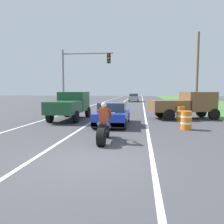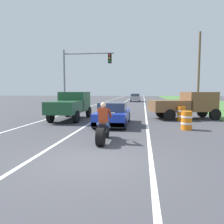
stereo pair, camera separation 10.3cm
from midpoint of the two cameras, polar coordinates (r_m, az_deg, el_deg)
The scene contains 14 objects.
ground_plane at distance 6.89m, azimuth -5.59°, elevation -12.16°, with size 160.00×160.00×0.00m, color #424247.
lane_stripe_left_solid at distance 27.36m, azimuth -7.23°, elevation 1.09°, with size 0.14×120.00×0.01m, color white.
lane_stripe_right_solid at distance 26.48m, azimuth 8.03°, elevation 0.93°, with size 0.14×120.00×0.01m, color white.
lane_stripe_centre_dashed at distance 26.68m, azimuth 0.28°, elevation 1.02°, with size 0.14×120.00×0.01m, color white.
motorcycle_with_rider at distance 8.99m, azimuth -2.40°, elevation -4.06°, with size 0.70×2.21×1.62m.
sports_car_blue at distance 13.57m, azimuth -0.03°, elevation -0.67°, with size 1.84×4.30×1.37m.
pickup_truck_left_lane_dark_green at distance 16.34m, azimuth -10.76°, elevation 1.97°, with size 2.02×4.80×1.98m.
pickup_truck_right_shoulder_brown at distance 17.36m, azimuth 18.08°, elevation 1.99°, with size 5.14×3.14×1.98m.
traffic_light_mast_near at distance 22.18m, azimuth -8.63°, elevation 10.45°, with size 4.99×0.34×6.00m.
utility_pole_roadside at distance 25.20m, azimuth 20.79°, elevation 9.57°, with size 0.24×0.24×8.06m, color brown.
construction_barrel_nearest at distance 12.57m, azimuth 18.15°, elevation -2.01°, with size 0.58×0.58×1.00m.
construction_barrel_mid at distance 16.06m, azimuth 16.89°, elevation -0.39°, with size 0.58×0.58×1.00m.
construction_barrel_far at distance 21.75m, azimuth 13.89°, elevation 1.16°, with size 0.58×0.58×1.00m.
distant_car_far_ahead at distance 42.39m, azimuth 5.49°, elevation 3.69°, with size 1.80×4.00×1.50m.
Camera 1 is at (1.44, -6.40, 2.08)m, focal length 35.92 mm.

